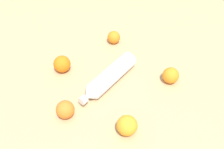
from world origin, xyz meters
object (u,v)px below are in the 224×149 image
at_px(orange_1, 171,75).
at_px(orange_4, 127,125).
at_px(orange_0, 114,37).
at_px(water_bottle, 109,77).
at_px(orange_2, 62,64).
at_px(orange_3, 65,110).

xyz_separation_m(orange_1, orange_4, (0.28, 0.15, 0.00)).
bearing_deg(orange_0, orange_4, 70.93).
relative_size(water_bottle, orange_0, 4.86).
bearing_deg(water_bottle, orange_0, -146.25).
xyz_separation_m(water_bottle, orange_2, (0.15, -0.16, 0.00)).
height_order(water_bottle, orange_2, orange_2).
distance_m(orange_0, orange_4, 0.52).
relative_size(orange_1, orange_3, 0.99).
bearing_deg(orange_3, orange_0, -136.14).
bearing_deg(orange_3, orange_4, 138.37).
bearing_deg(water_bottle, orange_2, -73.08).
bearing_deg(orange_4, orange_2, -73.66).
distance_m(orange_0, orange_2, 0.30).
distance_m(water_bottle, orange_0, 0.28).
xyz_separation_m(orange_2, orange_3, (0.06, 0.25, -0.00)).
bearing_deg(water_bottle, orange_4, 53.88).
height_order(orange_0, orange_2, orange_2).
height_order(orange_1, orange_4, orange_4).
bearing_deg(orange_2, orange_0, -162.48).
bearing_deg(orange_1, orange_4, 28.64).
bearing_deg(orange_2, orange_4, 106.34).
relative_size(orange_1, orange_4, 0.92).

